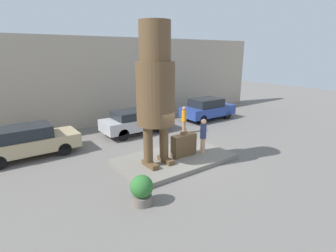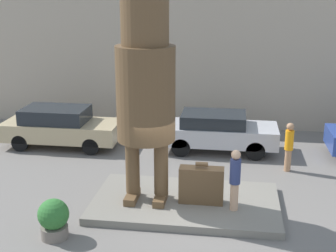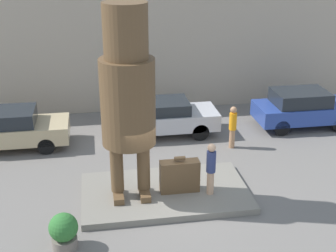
% 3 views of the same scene
% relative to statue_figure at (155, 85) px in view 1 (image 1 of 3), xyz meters
% --- Properties ---
extents(ground_plane, '(60.00, 60.00, 0.00)m').
position_rel_statue_figure_xyz_m(ground_plane, '(1.06, 0.11, -3.56)').
color(ground_plane, slate).
extents(pedestal, '(5.12, 3.02, 0.21)m').
position_rel_statue_figure_xyz_m(pedestal, '(1.06, 0.11, -3.46)').
color(pedestal, slate).
rests_on(pedestal, ground_plane).
extents(building_backdrop, '(28.00, 0.60, 5.74)m').
position_rel_statue_figure_xyz_m(building_backdrop, '(1.06, 8.13, -0.69)').
color(building_backdrop, tan).
rests_on(building_backdrop, ground_plane).
extents(statue_figure, '(1.55, 1.55, 5.73)m').
position_rel_statue_figure_xyz_m(statue_figure, '(0.00, 0.00, 0.00)').
color(statue_figure, brown).
rests_on(statue_figure, pedestal).
extents(giant_suitcase, '(1.20, 0.40, 1.17)m').
position_rel_statue_figure_xyz_m(giant_suitcase, '(1.50, 0.00, -2.84)').
color(giant_suitcase, brown).
rests_on(giant_suitcase, pedestal).
extents(tourist, '(0.28, 0.28, 1.66)m').
position_rel_statue_figure_xyz_m(tourist, '(2.39, -0.31, -2.44)').
color(tourist, tan).
rests_on(tourist, pedestal).
extents(parked_car_tan, '(4.36, 1.75, 1.51)m').
position_rel_statue_figure_xyz_m(parked_car_tan, '(-4.20, 4.55, -2.77)').
color(parked_car_tan, tan).
rests_on(parked_car_tan, ground_plane).
extents(parked_car_silver, '(4.23, 1.75, 1.45)m').
position_rel_statue_figure_xyz_m(parked_car_silver, '(1.73, 4.84, -2.78)').
color(parked_car_silver, '#B7B7BC').
rests_on(parked_car_silver, ground_plane).
extents(parked_car_blue, '(4.01, 1.80, 1.56)m').
position_rel_statue_figure_xyz_m(parked_car_blue, '(7.61, 4.78, -2.74)').
color(parked_car_blue, '#284293').
rests_on(parked_car_blue, ground_plane).
extents(planter_pot, '(0.76, 0.76, 1.00)m').
position_rel_statue_figure_xyz_m(planter_pot, '(-1.91, -2.03, -3.04)').
color(planter_pot, '#70665B').
rests_on(planter_pot, ground_plane).
extents(worker_hivis, '(0.28, 0.28, 1.65)m').
position_rel_statue_figure_xyz_m(worker_hivis, '(4.12, 3.19, -2.65)').
color(worker_hivis, '#A87A56').
rests_on(worker_hivis, ground_plane).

